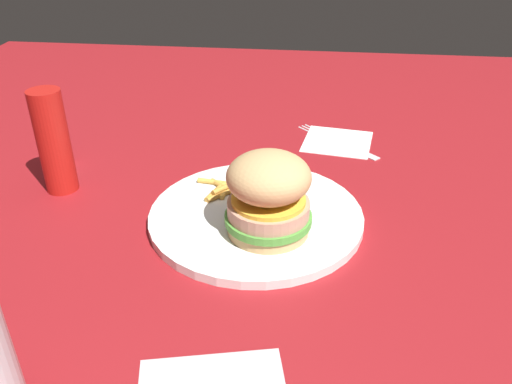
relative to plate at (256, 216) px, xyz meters
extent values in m
plane|color=maroon|center=(-0.01, -0.02, -0.01)|extent=(1.60, 1.60, 0.00)
cylinder|color=white|center=(0.00, 0.00, 0.00)|extent=(0.27, 0.27, 0.01)
cylinder|color=tan|center=(-0.02, 0.04, 0.01)|extent=(0.10, 0.10, 0.01)
cylinder|color=#4C9338|center=(-0.02, 0.04, 0.02)|extent=(0.10, 0.10, 0.01)
cylinder|color=tan|center=(-0.02, 0.04, 0.04)|extent=(0.10, 0.10, 0.02)
cylinder|color=yellow|center=(-0.02, 0.04, 0.05)|extent=(0.09, 0.09, 0.01)
ellipsoid|color=tan|center=(-0.02, 0.04, 0.08)|extent=(0.10, 0.10, 0.06)
cylinder|color=gold|center=(0.06, -0.04, 0.01)|extent=(0.02, 0.05, 0.01)
cylinder|color=gold|center=(0.04, -0.04, 0.01)|extent=(0.06, 0.06, 0.01)
cylinder|color=gold|center=(0.02, -0.05, 0.01)|extent=(0.08, 0.04, 0.01)
cylinder|color=gold|center=(0.04, -0.04, 0.01)|extent=(0.06, 0.06, 0.01)
cylinder|color=gold|center=(0.05, -0.07, 0.01)|extent=(0.01, 0.08, 0.01)
cylinder|color=gold|center=(0.02, -0.05, 0.01)|extent=(0.07, 0.02, 0.01)
cylinder|color=gold|center=(0.04, -0.05, 0.02)|extent=(0.04, 0.05, 0.01)
cylinder|color=gold|center=(0.02, -0.03, 0.01)|extent=(0.03, 0.05, 0.01)
cylinder|color=gold|center=(0.06, -0.07, 0.01)|extent=(0.05, 0.01, 0.01)
cube|color=white|center=(-0.11, -0.25, -0.01)|extent=(0.13, 0.13, 0.00)
cube|color=silver|center=(-0.13, -0.23, 0.00)|extent=(0.09, 0.09, 0.00)
cube|color=silver|center=(-0.08, -0.28, 0.00)|extent=(0.04, 0.04, 0.00)
cylinder|color=silver|center=(-0.06, -0.31, 0.00)|extent=(0.02, 0.02, 0.00)
cylinder|color=silver|center=(-0.06, -0.30, 0.00)|extent=(0.02, 0.02, 0.00)
cylinder|color=silver|center=(-0.05, -0.30, 0.00)|extent=(0.02, 0.02, 0.00)
cylinder|color=#B21914|center=(0.28, -0.05, 0.07)|extent=(0.04, 0.04, 0.15)
cylinder|color=white|center=(0.32, -0.12, 0.02)|extent=(0.03, 0.03, 0.06)
camera|label=1|loc=(-0.07, 0.56, 0.37)|focal=36.78mm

